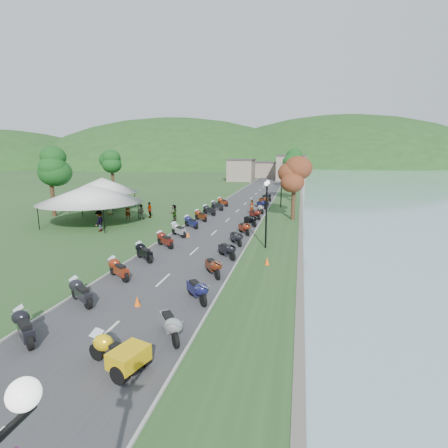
# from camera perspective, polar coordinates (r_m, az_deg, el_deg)

# --- Properties ---
(ground) EXTENTS (400.00, 400.00, 0.00)m
(ground) POSITION_cam_1_polar(r_m,az_deg,el_deg) (12.75, -28.68, -24.06)
(ground) COLOR #335B2A
(ground) RESTS_ON ground
(road) EXTENTS (7.00, 120.00, 0.02)m
(road) POSITION_cam_1_polar(r_m,az_deg,el_deg) (48.63, 3.48, 3.32)
(road) COLOR #3D3D40
(road) RESTS_ON ground
(hills_backdrop) EXTENTS (360.00, 120.00, 76.00)m
(hills_backdrop) POSITION_cam_1_polar(r_m,az_deg,el_deg) (207.79, 10.43, 9.64)
(hills_backdrop) COLOR #285621
(hills_backdrop) RESTS_ON ground
(far_building) EXTENTS (18.00, 16.00, 5.00)m
(far_building) POSITION_cam_1_polar(r_m,az_deg,el_deg) (93.13, 6.61, 8.86)
(far_building) COLOR gray
(far_building) RESTS_ON ground
(yellow_trike) EXTENTS (2.71, 2.14, 1.09)m
(yellow_trike) POSITION_cam_1_polar(r_m,az_deg,el_deg) (13.00, -17.39, -19.47)
(yellow_trike) COLOR yellow
(yellow_trike) RESTS_ON ground
(moto_row_left) EXTENTS (2.60, 47.38, 1.10)m
(moto_row_left) POSITION_cam_1_polar(r_m,az_deg,el_deg) (25.41, -11.25, -3.54)
(moto_row_left) COLOR #331411
(moto_row_left) RESTS_ON ground
(moto_row_right) EXTENTS (2.60, 41.80, 1.10)m
(moto_row_right) POSITION_cam_1_polar(r_m,az_deg,el_deg) (32.49, 3.72, 0.02)
(moto_row_right) COLOR #331411
(moto_row_right) RESTS_ON ground
(vendor_tent_main) EXTENTS (6.73, 6.73, 4.00)m
(vendor_tent_main) POSITION_cam_1_polar(r_m,az_deg,el_deg) (37.11, -20.87, 3.02)
(vendor_tent_main) COLOR silver
(vendor_tent_main) RESTS_ON ground
(vendor_tent_side) EXTENTS (5.63, 5.63, 4.00)m
(vendor_tent_side) POSITION_cam_1_polar(r_m,az_deg,el_deg) (45.76, -19.14, 4.67)
(vendor_tent_side) COLOR silver
(vendor_tent_side) RESTS_ON ground
(tree_park_left) EXTENTS (3.28, 3.28, 9.12)m
(tree_park_left) POSITION_cam_1_polar(r_m,az_deg,el_deg) (43.30, -26.46, 7.12)
(tree_park_left) COLOR #18541B
(tree_park_left) RESTS_ON ground
(tree_lakeside) EXTENTS (2.80, 2.80, 7.77)m
(tree_lakeside) POSITION_cam_1_polar(r_m,az_deg,el_deg) (37.55, 11.37, 6.55)
(tree_lakeside) COLOR #18541B
(tree_lakeside) RESTS_ON ground
(pedestrian_a) EXTENTS (0.71, 0.65, 1.60)m
(pedestrian_a) POSITION_cam_1_polar(r_m,az_deg,el_deg) (38.75, -15.36, 0.71)
(pedestrian_a) COLOR slate
(pedestrian_a) RESTS_ON ground
(pedestrian_b) EXTENTS (0.83, 0.53, 1.60)m
(pedestrian_b) POSITION_cam_1_polar(r_m,az_deg,el_deg) (38.57, -13.34, 0.76)
(pedestrian_b) COLOR slate
(pedestrian_b) RESTS_ON ground
(pedestrian_c) EXTENTS (0.66, 1.29, 1.90)m
(pedestrian_c) POSITION_cam_1_polar(r_m,az_deg,el_deg) (33.87, -19.58, -1.12)
(pedestrian_c) COLOR slate
(pedestrian_c) RESTS_ON ground
(traffic_cone_near) EXTENTS (0.31, 0.31, 0.49)m
(traffic_cone_near) POSITION_cam_1_polar(r_m,az_deg,el_deg) (17.33, -13.97, -12.14)
(traffic_cone_near) COLOR #F2590C
(traffic_cone_near) RESTS_ON ground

